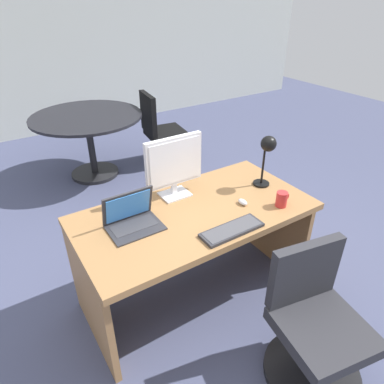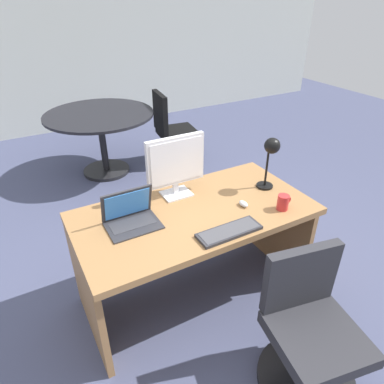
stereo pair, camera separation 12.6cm
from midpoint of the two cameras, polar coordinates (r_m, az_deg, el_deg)
ground at (r=3.82m, az=-9.74°, el=-1.31°), size 12.00×12.00×0.00m
back_wall at (r=5.80m, az=-20.82°, el=22.98°), size 10.00×0.10×2.80m
desk at (r=2.41m, az=1.47°, el=-6.53°), size 1.56×0.80×0.73m
monitor at (r=2.32m, az=-1.15°, el=4.72°), size 0.41×0.16×0.43m
laptop at (r=2.14m, az=-8.56°, el=-3.46°), size 0.32×0.24×0.22m
keyboard at (r=2.08m, az=7.88°, el=-6.47°), size 0.40×0.14×0.02m
mouse at (r=2.34m, az=9.99°, el=-1.96°), size 0.04×0.08×0.03m
desk_lamp at (r=2.46m, az=14.32°, el=6.30°), size 0.12×0.14×0.39m
coffee_mug at (r=2.35m, az=16.27°, el=-1.65°), size 0.10×0.07×0.10m
office_chair at (r=2.19m, az=20.38°, el=-21.43°), size 0.56×0.56×0.82m
meeting_table at (r=4.25m, az=-13.93°, el=10.14°), size 1.25×1.25×0.75m
meeting_chair_near at (r=4.51m, az=-2.36°, el=9.32°), size 0.56×0.56×0.91m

